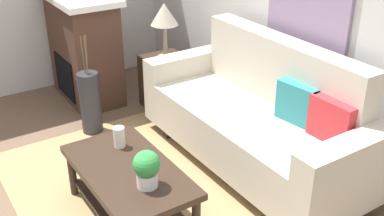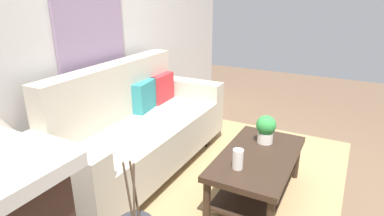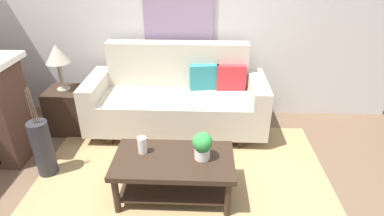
{
  "view_description": "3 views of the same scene",
  "coord_description": "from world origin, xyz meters",
  "px_view_note": "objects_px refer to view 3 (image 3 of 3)",
  "views": [
    {
      "loc": [
        2.5,
        -0.91,
        2.28
      ],
      "look_at": [
        -0.17,
        0.83,
        0.69
      ],
      "focal_mm": 44.21,
      "sensor_mm": 36.0,
      "label": 1
    },
    {
      "loc": [
        -2.5,
        -0.42,
        1.76
      ],
      "look_at": [
        0.1,
        0.95,
        0.68
      ],
      "focal_mm": 30.29,
      "sensor_mm": 36.0,
      "label": 2
    },
    {
      "loc": [
        0.2,
        -2.07,
        2.16
      ],
      "look_at": [
        0.08,
        0.83,
        0.63
      ],
      "focal_mm": 29.26,
      "sensor_mm": 36.0,
      "label": 3
    }
  ],
  "objects_px": {
    "potted_plant_tabletop": "(202,145)",
    "throw_pillow_crimson": "(231,77)",
    "floor_vase": "(43,149)",
    "framed_painting": "(178,10)",
    "tabletop_vase": "(142,145)",
    "side_table": "(68,110)",
    "couch": "(177,99)",
    "coffee_table": "(174,168)",
    "table_lamp": "(57,56)",
    "throw_pillow_teal": "(204,77)"
  },
  "relations": [
    {
      "from": "framed_painting",
      "to": "potted_plant_tabletop",
      "type": "bearing_deg",
      "value": -78.71
    },
    {
      "from": "couch",
      "to": "floor_vase",
      "type": "bearing_deg",
      "value": -143.26
    },
    {
      "from": "tabletop_vase",
      "to": "coffee_table",
      "type": "bearing_deg",
      "value": -14.99
    },
    {
      "from": "couch",
      "to": "throw_pillow_crimson",
      "type": "bearing_deg",
      "value": 10.6
    },
    {
      "from": "floor_vase",
      "to": "framed_painting",
      "type": "height_order",
      "value": "framed_painting"
    },
    {
      "from": "tabletop_vase",
      "to": "throw_pillow_crimson",
      "type": "bearing_deg",
      "value": 54.83
    },
    {
      "from": "throw_pillow_teal",
      "to": "throw_pillow_crimson",
      "type": "xyz_separation_m",
      "value": [
        0.34,
        0.0,
        0.0
      ]
    },
    {
      "from": "potted_plant_tabletop",
      "to": "side_table",
      "type": "bearing_deg",
      "value": 146.45
    },
    {
      "from": "couch",
      "to": "side_table",
      "type": "relative_size",
      "value": 3.88
    },
    {
      "from": "couch",
      "to": "table_lamp",
      "type": "xyz_separation_m",
      "value": [
        -1.39,
        -0.07,
        0.56
      ]
    },
    {
      "from": "throw_pillow_crimson",
      "to": "tabletop_vase",
      "type": "xyz_separation_m",
      "value": [
        -0.89,
        -1.27,
        -0.17
      ]
    },
    {
      "from": "couch",
      "to": "potted_plant_tabletop",
      "type": "xyz_separation_m",
      "value": [
        0.33,
        -1.21,
        0.14
      ]
    },
    {
      "from": "coffee_table",
      "to": "table_lamp",
      "type": "height_order",
      "value": "table_lamp"
    },
    {
      "from": "couch",
      "to": "tabletop_vase",
      "type": "distance_m",
      "value": 1.17
    },
    {
      "from": "coffee_table",
      "to": "table_lamp",
      "type": "distance_m",
      "value": 1.98
    },
    {
      "from": "throw_pillow_crimson",
      "to": "framed_painting",
      "type": "height_order",
      "value": "framed_painting"
    },
    {
      "from": "potted_plant_tabletop",
      "to": "throw_pillow_crimson",
      "type": "bearing_deg",
      "value": 75.7
    },
    {
      "from": "table_lamp",
      "to": "couch",
      "type": "bearing_deg",
      "value": 2.7
    },
    {
      "from": "couch",
      "to": "tabletop_vase",
      "type": "xyz_separation_m",
      "value": [
        -0.22,
        -1.14,
        0.08
      ]
    },
    {
      "from": "potted_plant_tabletop",
      "to": "floor_vase",
      "type": "relative_size",
      "value": 0.42
    },
    {
      "from": "couch",
      "to": "floor_vase",
      "type": "distance_m",
      "value": 1.61
    },
    {
      "from": "tabletop_vase",
      "to": "table_lamp",
      "type": "relative_size",
      "value": 0.29
    },
    {
      "from": "side_table",
      "to": "floor_vase",
      "type": "xyz_separation_m",
      "value": [
        0.1,
        -0.89,
        0.03
      ]
    },
    {
      "from": "floor_vase",
      "to": "framed_painting",
      "type": "bearing_deg",
      "value": 47.97
    },
    {
      "from": "tabletop_vase",
      "to": "side_table",
      "type": "distance_m",
      "value": 1.61
    },
    {
      "from": "couch",
      "to": "throw_pillow_crimson",
      "type": "distance_m",
      "value": 0.73
    },
    {
      "from": "potted_plant_tabletop",
      "to": "table_lamp",
      "type": "relative_size",
      "value": 0.46
    },
    {
      "from": "coffee_table",
      "to": "side_table",
      "type": "relative_size",
      "value": 1.96
    },
    {
      "from": "tabletop_vase",
      "to": "couch",
      "type": "bearing_deg",
      "value": 79.07
    },
    {
      "from": "couch",
      "to": "potted_plant_tabletop",
      "type": "distance_m",
      "value": 1.26
    },
    {
      "from": "potted_plant_tabletop",
      "to": "floor_vase",
      "type": "distance_m",
      "value": 1.66
    },
    {
      "from": "potted_plant_tabletop",
      "to": "table_lamp",
      "type": "height_order",
      "value": "table_lamp"
    },
    {
      "from": "throw_pillow_crimson",
      "to": "side_table",
      "type": "height_order",
      "value": "throw_pillow_crimson"
    },
    {
      "from": "throw_pillow_teal",
      "to": "coffee_table",
      "type": "bearing_deg",
      "value": -101.01
    },
    {
      "from": "throw_pillow_teal",
      "to": "coffee_table",
      "type": "distance_m",
      "value": 1.42
    },
    {
      "from": "tabletop_vase",
      "to": "throw_pillow_teal",
      "type": "bearing_deg",
      "value": 66.29
    },
    {
      "from": "floor_vase",
      "to": "side_table",
      "type": "bearing_deg",
      "value": 96.42
    },
    {
      "from": "floor_vase",
      "to": "tabletop_vase",
      "type": "bearing_deg",
      "value": -9.8
    },
    {
      "from": "coffee_table",
      "to": "side_table",
      "type": "xyz_separation_m",
      "value": [
        -1.46,
        1.16,
        -0.03
      ]
    },
    {
      "from": "couch",
      "to": "throw_pillow_crimson",
      "type": "height_order",
      "value": "couch"
    },
    {
      "from": "table_lamp",
      "to": "framed_painting",
      "type": "bearing_deg",
      "value": 21.0
    },
    {
      "from": "table_lamp",
      "to": "tabletop_vase",
      "type": "bearing_deg",
      "value": -42.77
    },
    {
      "from": "throw_pillow_crimson",
      "to": "tabletop_vase",
      "type": "relative_size",
      "value": 2.21
    },
    {
      "from": "throw_pillow_crimson",
      "to": "coffee_table",
      "type": "distance_m",
      "value": 1.52
    },
    {
      "from": "couch",
      "to": "coffee_table",
      "type": "distance_m",
      "value": 1.23
    },
    {
      "from": "potted_plant_tabletop",
      "to": "framed_painting",
      "type": "relative_size",
      "value": 0.3
    },
    {
      "from": "coffee_table",
      "to": "floor_vase",
      "type": "height_order",
      "value": "floor_vase"
    },
    {
      "from": "throw_pillow_teal",
      "to": "potted_plant_tabletop",
      "type": "xyz_separation_m",
      "value": [
        -0.0,
        -1.33,
        -0.11
      ]
    },
    {
      "from": "coffee_table",
      "to": "floor_vase",
      "type": "distance_m",
      "value": 1.39
    },
    {
      "from": "tabletop_vase",
      "to": "floor_vase",
      "type": "relative_size",
      "value": 0.26
    }
  ]
}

